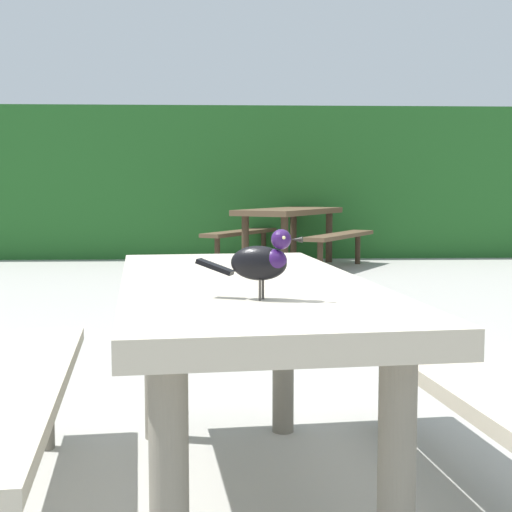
# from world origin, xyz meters

# --- Properties ---
(hedge_wall) EXTENTS (28.00, 1.26, 2.15)m
(hedge_wall) POSITION_xyz_m (0.00, 9.10, 1.07)
(hedge_wall) COLOR #235B23
(hedge_wall) RESTS_ON ground
(picnic_table_foreground) EXTENTS (1.86, 1.88, 0.74)m
(picnic_table_foreground) POSITION_xyz_m (0.14, 0.24, 0.56)
(picnic_table_foreground) COLOR #B2A893
(picnic_table_foreground) RESTS_ON ground
(bird_grackle) EXTENTS (0.28, 0.13, 0.18)m
(bird_grackle) POSITION_xyz_m (0.17, -0.19, 0.84)
(bird_grackle) COLOR black
(bird_grackle) RESTS_ON picnic_table_foreground
(picnic_table_mid_left) EXTENTS (2.31, 2.32, 0.74)m
(picnic_table_mid_left) POSITION_xyz_m (0.94, 7.52, 0.56)
(picnic_table_mid_left) COLOR brown
(picnic_table_mid_left) RESTS_ON ground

